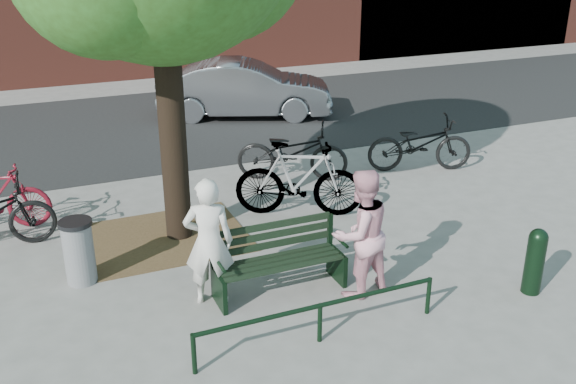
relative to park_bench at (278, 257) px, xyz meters
name	(u,v)px	position (x,y,z in m)	size (l,w,h in m)	color
ground	(280,292)	(0.00, -0.08, -0.48)	(90.00, 90.00, 0.00)	gray
dirt_pit	(167,237)	(-1.00, 2.12, -0.47)	(2.40, 2.00, 0.02)	brown
road	(147,126)	(0.00, 8.42, -0.47)	(40.00, 7.00, 0.01)	black
park_bench	(278,257)	(0.00, 0.00, 0.00)	(1.74, 0.54, 0.97)	black
guard_railing	(320,311)	(0.00, -1.28, -0.08)	(3.06, 0.06, 0.51)	black
person_left	(209,242)	(-0.90, 0.07, 0.37)	(0.62, 0.41, 1.70)	silver
person_right	(361,234)	(0.95, -0.49, 0.38)	(0.84, 0.65, 1.72)	pink
bollard	(535,259)	(3.06, -1.39, 0.01)	(0.25, 0.25, 0.92)	black
litter_bin	(79,251)	(-2.38, 1.25, -0.02)	(0.45, 0.45, 0.91)	gray
bicycle_c	(292,152)	(1.83, 3.69, 0.08)	(0.74, 2.11, 1.11)	black
bicycle_d	(299,179)	(1.26, 2.12, 0.16)	(0.60, 2.13, 1.28)	gray
bicycle_e	(420,144)	(4.36, 3.18, 0.07)	(0.72, 2.08, 1.09)	black
parked_car	(245,89)	(2.55, 8.35, 0.24)	(1.52, 4.37, 1.44)	slate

